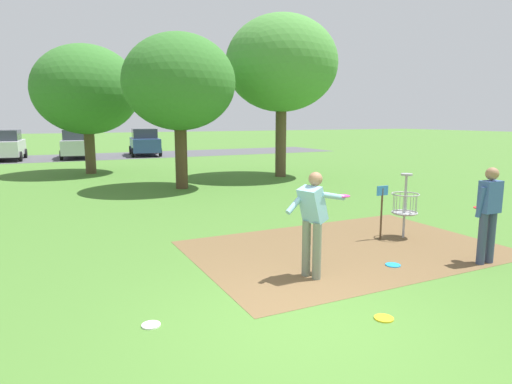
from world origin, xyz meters
TOP-DOWN VIEW (x-y plane):
  - ground_plane at (0.00, 0.00)m, footprint 160.00×160.00m
  - dirt_tee_pad at (2.47, 2.46)m, footprint 5.94×3.98m
  - disc_golf_basket at (4.05, 2.60)m, footprint 0.98×0.58m
  - player_foreground_watching at (1.00, 1.43)m, footprint 1.17×0.45m
  - player_throwing at (4.13, 0.66)m, footprint 0.47×0.41m
  - frisbee_near_basket at (-1.73, 0.87)m, footprint 0.23×0.23m
  - frisbee_by_tee at (2.58, 1.27)m, footprint 0.26×0.26m
  - frisbee_mid_grass at (0.99, -0.25)m, footprint 0.25×0.25m
  - tree_near_right at (-0.72, 17.47)m, footprint 4.72×4.72m
  - tree_mid_left at (6.71, 12.65)m, footprint 4.78×4.78m
  - tree_mid_center at (1.80, 11.28)m, footprint 3.99×3.99m
  - parking_lot_strip at (0.00, 27.12)m, footprint 36.00×6.00m
  - parked_car_center_left at (-4.67, 26.83)m, footprint 2.23×4.33m
  - parked_car_center_right at (-0.62, 26.39)m, footprint 2.30×4.36m
  - parked_car_rightmost at (3.76, 26.67)m, footprint 2.38×4.40m

SIDE VIEW (x-z plane):
  - ground_plane at x=0.00m, z-range 0.00..0.00m
  - parking_lot_strip at x=0.00m, z-range 0.00..0.01m
  - dirt_tee_pad at x=2.47m, z-range 0.00..0.01m
  - frisbee_near_basket at x=-1.73m, z-range 0.00..0.02m
  - frisbee_by_tee at x=2.58m, z-range 0.00..0.02m
  - frisbee_mid_grass at x=0.99m, z-range 0.00..0.02m
  - disc_golf_basket at x=4.05m, z-range 0.06..1.45m
  - parked_car_center_left at x=-4.67m, z-range 0.00..1.84m
  - parked_car_center_right at x=-0.62m, z-range 0.00..1.84m
  - parked_car_rightmost at x=3.76m, z-range 0.00..1.84m
  - player_throwing at x=4.13m, z-range 0.11..1.82m
  - player_foreground_watching at x=1.00m, z-range 0.13..1.84m
  - tree_mid_center at x=1.80m, z-range 1.03..6.54m
  - tree_near_right at x=-0.72m, z-range 0.89..6.72m
  - tree_mid_left at x=6.71m, z-range 1.38..8.26m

